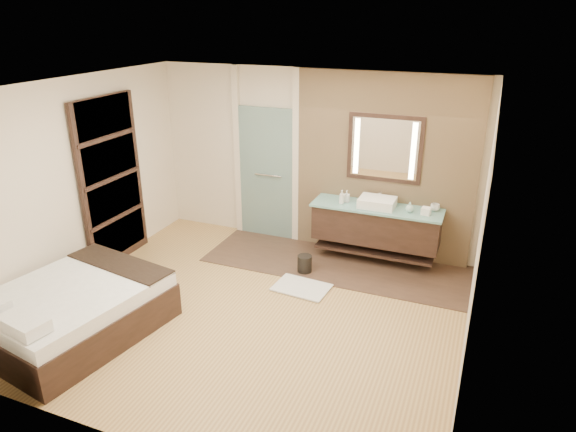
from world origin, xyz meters
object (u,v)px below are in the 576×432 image
at_px(bed, 74,310).
at_px(waste_bin, 305,264).
at_px(vanity, 376,225).
at_px(mirror_unit, 385,149).

xyz_separation_m(bed, waste_bin, (1.92, 2.36, -0.17)).
xyz_separation_m(vanity, waste_bin, (-0.83, -0.71, -0.45)).
height_order(mirror_unit, waste_bin, mirror_unit).
bearing_deg(vanity, mirror_unit, 90.00).
bearing_deg(waste_bin, bed, -129.16).
xyz_separation_m(vanity, bed, (-2.75, -3.08, -0.28)).
relative_size(vanity, mirror_unit, 1.75).
relative_size(mirror_unit, waste_bin, 4.18).
distance_m(vanity, bed, 4.14).
bearing_deg(mirror_unit, vanity, -90.00).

